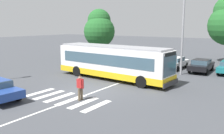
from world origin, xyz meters
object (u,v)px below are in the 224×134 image
(pedestrian_crossing_street, at_px, (80,86))
(twin_arm_street_lamp, at_px, (184,10))
(parked_car_red, at_px, (135,58))
(parked_car_white, at_px, (175,62))
(parked_car_black, at_px, (201,65))
(city_transit_bus, at_px, (112,62))
(parked_car_silver, at_px, (153,60))
(parked_car_charcoal, at_px, (117,57))
(background_tree_left, at_px, (99,28))

(pedestrian_crossing_street, relative_size, twin_arm_street_lamp, 0.17)
(parked_car_red, relative_size, parked_car_white, 1.00)
(parked_car_white, distance_m, parked_car_black, 2.98)
(parked_car_red, distance_m, parked_car_white, 5.31)
(city_transit_bus, distance_m, parked_car_black, 9.99)
(pedestrian_crossing_street, height_order, parked_car_black, pedestrian_crossing_street)
(parked_car_silver, bearing_deg, parked_car_charcoal, 176.55)
(background_tree_left, bearing_deg, city_transit_bus, -47.96)
(parked_car_red, height_order, background_tree_left, background_tree_left)
(parked_car_silver, xyz_separation_m, twin_arm_street_lamp, (4.34, -2.82, 5.54))
(background_tree_left, bearing_deg, parked_car_charcoal, -25.18)
(pedestrian_crossing_street, bearing_deg, parked_car_red, 105.68)
(parked_car_red, xyz_separation_m, background_tree_left, (-7.35, 2.14, 3.65))
(parked_car_silver, bearing_deg, parked_car_red, 171.94)
(parked_car_charcoal, height_order, parked_car_black, same)
(twin_arm_street_lamp, bearing_deg, city_transit_bus, -130.09)
(parked_car_red, bearing_deg, background_tree_left, 163.74)
(parked_car_black, bearing_deg, parked_car_white, 176.09)
(parked_car_white, bearing_deg, background_tree_left, 168.60)
(parked_car_black, relative_size, twin_arm_street_lamp, 0.44)
(parked_car_charcoal, xyz_separation_m, parked_car_red, (2.68, 0.05, 0.00))
(city_transit_bus, height_order, parked_car_white, city_transit_bus)
(city_transit_bus, height_order, parked_car_silver, city_transit_bus)
(parked_car_red, xyz_separation_m, parked_car_black, (8.27, -0.61, 0.00))
(background_tree_left, bearing_deg, twin_arm_street_lamp, -20.45)
(parked_car_silver, relative_size, twin_arm_street_lamp, 0.43)
(city_transit_bus, distance_m, parked_car_charcoal, 9.99)
(parked_car_silver, xyz_separation_m, parked_car_black, (5.66, -0.24, 0.00))
(parked_car_red, distance_m, parked_car_silver, 2.64)
(pedestrian_crossing_street, xyz_separation_m, parked_car_black, (4.01, 14.55, -0.20))
(parked_car_red, distance_m, background_tree_left, 8.48)
(city_transit_bus, bearing_deg, parked_car_red, 105.35)
(background_tree_left, bearing_deg, parked_car_black, -10.00)
(parked_car_charcoal, distance_m, parked_car_white, 7.99)
(twin_arm_street_lamp, bearing_deg, pedestrian_crossing_street, -102.70)
(pedestrian_crossing_street, bearing_deg, background_tree_left, 123.84)
(parked_car_red, relative_size, twin_arm_street_lamp, 0.44)
(parked_car_red, bearing_deg, parked_car_charcoal, -178.93)
(parked_car_white, xyz_separation_m, background_tree_left, (-12.64, 2.55, 3.65))
(parked_car_white, xyz_separation_m, twin_arm_street_lamp, (1.66, -2.78, 5.54))
(city_transit_bus, distance_m, parked_car_silver, 8.31)
(parked_car_silver, height_order, parked_car_white, same)
(city_transit_bus, xyz_separation_m, parked_car_black, (5.90, 8.02, -0.82))
(city_transit_bus, xyz_separation_m, parked_car_red, (-2.37, 8.63, -0.82))
(pedestrian_crossing_street, xyz_separation_m, parked_car_red, (-4.25, 15.16, -0.20))
(parked_car_charcoal, bearing_deg, parked_car_red, 1.07)
(parked_car_white, bearing_deg, pedestrian_crossing_street, -94.04)
(pedestrian_crossing_street, distance_m, background_tree_left, 21.11)
(pedestrian_crossing_street, xyz_separation_m, parked_car_charcoal, (-6.94, 15.11, -0.20))
(parked_car_charcoal, height_order, twin_arm_street_lamp, twin_arm_street_lamp)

